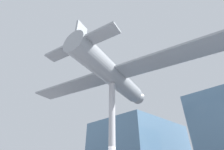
# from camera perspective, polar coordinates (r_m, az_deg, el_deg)

# --- Properties ---
(glass_pavilion_left) EXTENTS (11.51, 15.48, 8.37)m
(glass_pavilion_left) POSITION_cam_1_polar(r_m,az_deg,el_deg) (29.70, 10.69, -25.60)
(glass_pavilion_left) COLOR slate
(glass_pavilion_left) RESTS_ON ground_plane
(support_pylon_central) EXTENTS (0.54, 0.54, 7.81)m
(support_pylon_central) POSITION_cam_1_polar(r_m,az_deg,el_deg) (12.62, 0.00, -19.25)
(support_pylon_central) COLOR #B7B7BC
(support_pylon_central) RESTS_ON ground_plane
(suspended_airplane) EXTENTS (19.94, 12.73, 3.22)m
(suspended_airplane) POSITION_cam_1_polar(r_m,az_deg,el_deg) (14.62, 0.51, -0.40)
(suspended_airplane) COLOR #93999E
(suspended_airplane) RESTS_ON support_pylon_central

